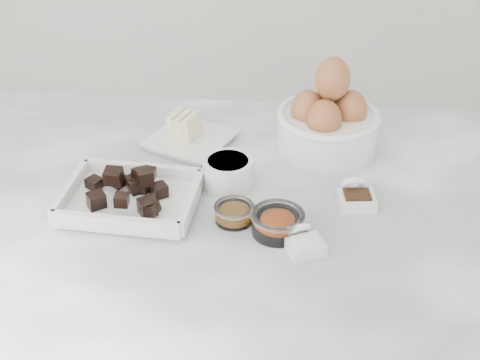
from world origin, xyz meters
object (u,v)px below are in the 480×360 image
at_px(butter_plate, 189,135).
at_px(honey_bowl, 234,213).
at_px(chocolate_dish, 130,194).
at_px(vanilla_spoon, 356,196).
at_px(sugar_ramekin, 228,172).
at_px(egg_bowl, 328,121).
at_px(salt_spoon, 304,242).
at_px(zest_bowl, 278,222).

distance_m(butter_plate, honey_bowl, 0.26).
distance_m(chocolate_dish, vanilla_spoon, 0.38).
bearing_deg(honey_bowl, sugar_ramekin, 101.78).
height_order(egg_bowl, vanilla_spoon, egg_bowl).
xyz_separation_m(chocolate_dish, vanilla_spoon, (0.37, 0.04, -0.01)).
bearing_deg(butter_plate, sugar_ramekin, -56.91).
height_order(chocolate_dish, salt_spoon, chocolate_dish).
distance_m(butter_plate, salt_spoon, 0.38).
distance_m(egg_bowl, zest_bowl, 0.28).
relative_size(sugar_ramekin, salt_spoon, 1.11).
height_order(sugar_ramekin, vanilla_spoon, sugar_ramekin).
bearing_deg(honey_bowl, vanilla_spoon, 18.29).
height_order(butter_plate, vanilla_spoon, butter_plate).
bearing_deg(honey_bowl, chocolate_dish, 172.71).
bearing_deg(butter_plate, chocolate_dish, -106.79).
relative_size(zest_bowl, vanilla_spoon, 1.09).
height_order(zest_bowl, vanilla_spoon, vanilla_spoon).
relative_size(vanilla_spoon, salt_spoon, 1.01).
bearing_deg(egg_bowl, butter_plate, -178.88).
xyz_separation_m(chocolate_dish, sugar_ramekin, (0.16, 0.08, 0.00)).
bearing_deg(salt_spoon, zest_bowl, 138.09).
bearing_deg(egg_bowl, sugar_ramekin, -140.00).
bearing_deg(sugar_ramekin, butter_plate, 123.09).
relative_size(chocolate_dish, sugar_ramekin, 2.64).
bearing_deg(sugar_ramekin, zest_bowl, -53.59).
xyz_separation_m(sugar_ramekin, vanilla_spoon, (0.22, -0.03, -0.01)).
xyz_separation_m(butter_plate, salt_spoon, (0.22, -0.30, -0.01)).
distance_m(sugar_ramekin, zest_bowl, 0.15).
height_order(butter_plate, honey_bowl, butter_plate).
height_order(chocolate_dish, egg_bowl, egg_bowl).
height_order(butter_plate, zest_bowl, butter_plate).
bearing_deg(butter_plate, salt_spoon, -53.30).
relative_size(egg_bowl, honey_bowl, 2.89).
distance_m(honey_bowl, vanilla_spoon, 0.21).
relative_size(chocolate_dish, vanilla_spoon, 2.92).
bearing_deg(zest_bowl, sugar_ramekin, 126.41).
xyz_separation_m(chocolate_dish, honey_bowl, (0.18, -0.02, -0.01)).
distance_m(sugar_ramekin, salt_spoon, 0.21).
height_order(honey_bowl, salt_spoon, salt_spoon).
distance_m(chocolate_dish, honey_bowl, 0.18).
distance_m(butter_plate, sugar_ramekin, 0.17).
relative_size(sugar_ramekin, egg_bowl, 0.45).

